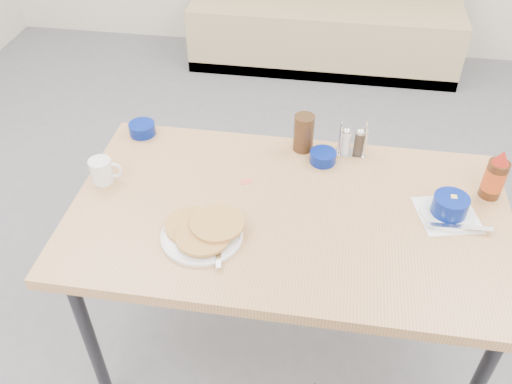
# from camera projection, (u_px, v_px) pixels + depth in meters

# --- Properties ---
(booth_bench) EXTENTS (1.90, 0.56, 1.22)m
(booth_bench) POSITION_uv_depth(u_px,v_px,m) (326.00, 15.00, 3.89)
(booth_bench) COLOR tan
(booth_bench) RESTS_ON ground
(dining_table) EXTENTS (1.40, 0.80, 0.76)m
(dining_table) POSITION_uv_depth(u_px,v_px,m) (288.00, 225.00, 1.77)
(dining_table) COLOR tan
(dining_table) RESTS_ON ground
(pancake_plate) EXTENTS (0.25, 0.25, 0.04)m
(pancake_plate) POSITION_uv_depth(u_px,v_px,m) (203.00, 232.00, 1.63)
(pancake_plate) COLOR white
(pancake_plate) RESTS_ON dining_table
(coffee_mug) EXTENTS (0.11, 0.07, 0.08)m
(coffee_mug) POSITION_uv_depth(u_px,v_px,m) (102.00, 170.00, 1.81)
(coffee_mug) COLOR white
(coffee_mug) RESTS_ON dining_table
(grits_setting) EXTENTS (0.24, 0.22, 0.08)m
(grits_setting) POSITION_uv_depth(u_px,v_px,m) (449.00, 208.00, 1.69)
(grits_setting) COLOR white
(grits_setting) RESTS_ON dining_table
(creamer_bowl) EXTENTS (0.10, 0.10, 0.04)m
(creamer_bowl) POSITION_uv_depth(u_px,v_px,m) (142.00, 129.00, 2.03)
(creamer_bowl) COLOR navy
(creamer_bowl) RESTS_ON dining_table
(butter_bowl) EXTENTS (0.09, 0.09, 0.04)m
(butter_bowl) POSITION_uv_depth(u_px,v_px,m) (323.00, 157.00, 1.90)
(butter_bowl) COLOR navy
(butter_bowl) RESTS_ON dining_table
(amber_tumbler) EXTENTS (0.07, 0.07, 0.14)m
(amber_tumbler) POSITION_uv_depth(u_px,v_px,m) (304.00, 133.00, 1.93)
(amber_tumbler) COLOR #3B2412
(amber_tumbler) RESTS_ON dining_table
(condiment_caddy) EXTENTS (0.11, 0.06, 0.12)m
(condiment_caddy) POSITION_uv_depth(u_px,v_px,m) (352.00, 143.00, 1.93)
(condiment_caddy) COLOR silver
(condiment_caddy) RESTS_ON dining_table
(syrup_bottle) EXTENTS (0.07, 0.07, 0.18)m
(syrup_bottle) POSITION_uv_depth(u_px,v_px,m) (495.00, 177.00, 1.73)
(syrup_bottle) COLOR #47230F
(syrup_bottle) RESTS_ON dining_table
(sugar_wrapper) EXTENTS (0.05, 0.04, 0.00)m
(sugar_wrapper) POSITION_uv_depth(u_px,v_px,m) (246.00, 181.00, 1.83)
(sugar_wrapper) COLOR #E5564C
(sugar_wrapper) RESTS_ON dining_table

